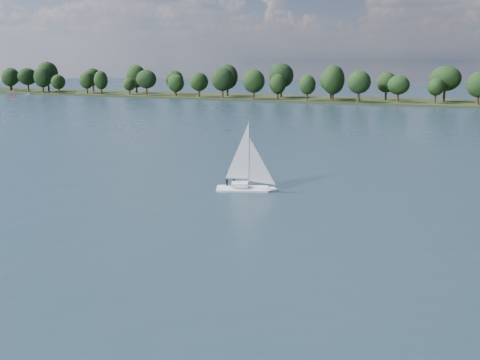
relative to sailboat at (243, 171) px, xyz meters
name	(u,v)px	position (x,y,z in m)	size (l,w,h in m)	color
ground	(342,135)	(-0.41, 61.22, -2.75)	(700.00, 700.00, 0.00)	#233342
far_shore	(401,102)	(-0.41, 173.22, -2.75)	(660.00, 40.00, 1.50)	black
sailboat	(243,171)	(0.00, 0.00, 0.00)	(7.74, 4.55, 9.84)	white
dinghy_pink	(14,97)	(-165.32, 120.55, -1.64)	(2.90, 2.85, 4.67)	silver
pontoon	(29,95)	(-186.36, 150.78, -2.75)	(4.00, 2.00, 0.50)	slate
treeline	(382,83)	(-8.48, 169.99, 5.37)	(563.07, 73.81, 18.76)	black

